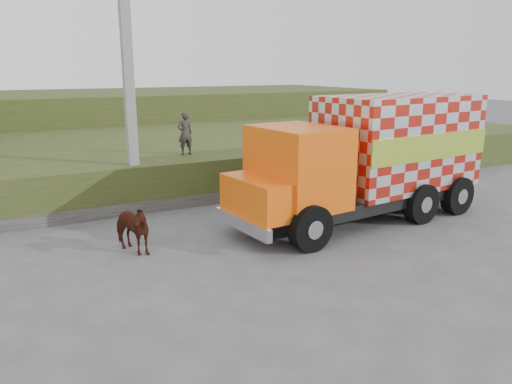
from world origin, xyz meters
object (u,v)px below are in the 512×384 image
utility_pole (129,82)px  pedestrian (185,133)px  cow (130,228)px  cargo_truck (371,157)px

utility_pole → pedestrian: (2.14, 1.01, -1.81)m
cow → pedestrian: (3.29, 4.81, 1.62)m
cargo_truck → pedestrian: 6.60m
utility_pole → cargo_truck: bearing=-34.8°
utility_pole → pedestrian: size_ratio=5.26×
cow → pedestrian: pedestrian is taller
cargo_truck → pedestrian: (-3.97, 5.27, 0.36)m
pedestrian → cow: bearing=53.0°
utility_pole → pedestrian: bearing=25.3°
utility_pole → pedestrian: 2.98m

